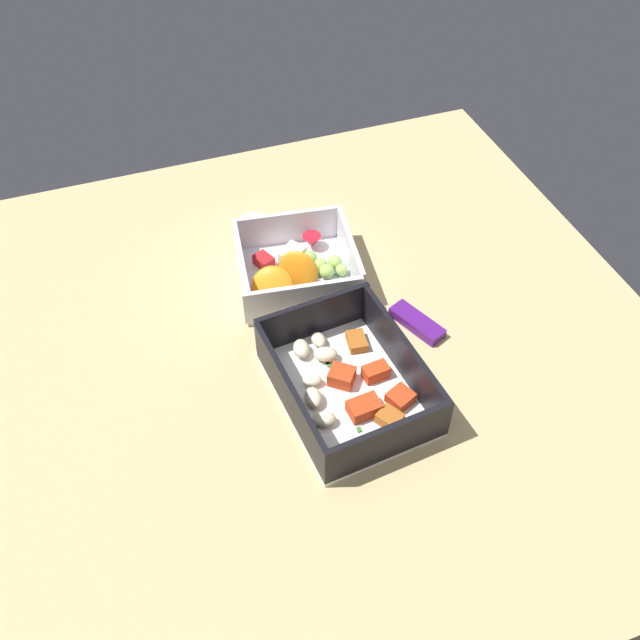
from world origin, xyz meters
TOP-DOWN VIEW (x-y plane):
  - table_surface at (0.00, 0.00)cm, footprint 80.00×80.00cm
  - pasta_container at (8.16, 0.72)cm, footprint 19.86×15.56cm
  - fruit_bowl at (-10.32, 1.26)cm, footprint 15.71×15.96cm
  - candy_bar at (1.81, 12.02)cm, footprint 7.38×4.95cm
  - paper_cup_liner at (-21.27, -1.42)cm, footprint 3.82×3.82cm

SIDE VIEW (x-z plane):
  - table_surface at x=0.00cm, z-range 0.00..2.00cm
  - candy_bar at x=1.81cm, z-range 2.00..3.20cm
  - paper_cup_liner at x=-21.27cm, z-range 2.00..3.90cm
  - pasta_container at x=8.16cm, z-range 0.91..6.75cm
  - fruit_bowl at x=-10.32cm, z-range 0.98..6.96cm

